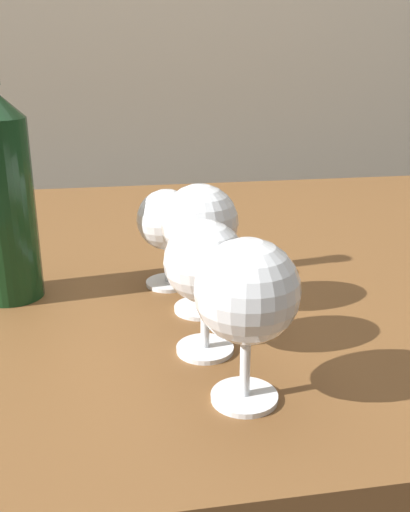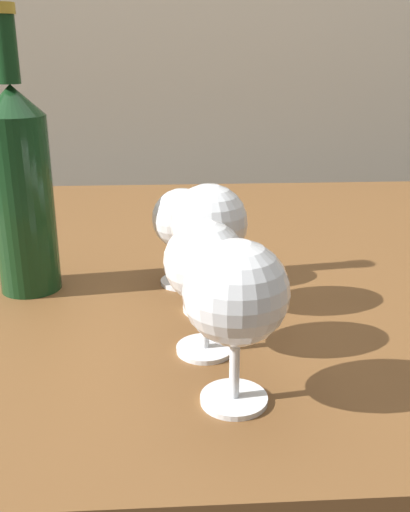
# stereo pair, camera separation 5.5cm
# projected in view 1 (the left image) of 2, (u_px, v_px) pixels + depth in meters

# --- Properties ---
(dining_table) EXTENTS (1.28, 0.97, 0.71)m
(dining_table) POSITION_uv_depth(u_px,v_px,m) (182.00, 309.00, 0.87)
(dining_table) COLOR brown
(dining_table) RESTS_ON ground_plane
(wine_glass_amber) EXTENTS (0.09, 0.09, 0.15)m
(wine_glass_amber) POSITION_uv_depth(u_px,v_px,m) (247.00, 295.00, 0.47)
(wine_glass_amber) COLOR white
(wine_glass_amber) RESTS_ON dining_table
(wine_glass_pinot) EXTENTS (0.08, 0.08, 0.14)m
(wine_glass_pinot) POSITION_uv_depth(u_px,v_px,m) (205.00, 265.00, 0.55)
(wine_glass_pinot) COLOR white
(wine_glass_pinot) RESTS_ON dining_table
(wine_glass_rose) EXTENTS (0.09, 0.09, 0.15)m
(wine_glass_rose) POSITION_uv_depth(u_px,v_px,m) (196.00, 224.00, 0.64)
(wine_glass_rose) COLOR white
(wine_glass_rose) RESTS_ON dining_table
(wine_glass_empty) EXTENTS (0.08, 0.08, 0.13)m
(wine_glass_empty) POSITION_uv_depth(u_px,v_px,m) (167.00, 222.00, 0.72)
(wine_glass_empty) COLOR white
(wine_glass_empty) RESTS_ON dining_table
(wine_bottle) EXTENTS (0.07, 0.07, 0.34)m
(wine_bottle) POSITION_uv_depth(u_px,v_px,m) (1.00, 191.00, 0.67)
(wine_bottle) COLOR #143819
(wine_bottle) RESTS_ON dining_table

